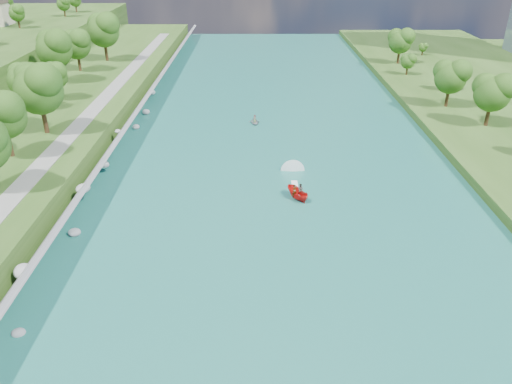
{
  "coord_description": "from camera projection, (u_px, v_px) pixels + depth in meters",
  "views": [
    {
      "loc": [
        -3.03,
        -47.6,
        31.54
      ],
      "look_at": [
        -2.95,
        9.09,
        2.5
      ],
      "focal_mm": 35.0,
      "sensor_mm": 36.0,
      "label": 1
    }
  ],
  "objects": [
    {
      "name": "motorboat",
      "position": [
        296.0,
        189.0,
        68.32
      ],
      "size": [
        3.6,
        18.94,
        2.23
      ],
      "rotation": [
        0.0,
        0.0,
        3.68
      ],
      "color": "red",
      "rests_on": "river_water"
    },
    {
      "name": "ground",
      "position": [
        282.0,
        248.0,
        56.75
      ],
      "size": [
        260.0,
        260.0,
        0.0
      ],
      "primitive_type": "plane",
      "color": "#2D5119",
      "rests_on": "ground"
    },
    {
      "name": "river_water",
      "position": [
        276.0,
        173.0,
        74.52
      ],
      "size": [
        55.0,
        240.0,
        0.1
      ],
      "primitive_type": "cube",
      "color": "#196257",
      "rests_on": "ground"
    },
    {
      "name": "trees_ridge",
      "position": [
        9.0,
        11.0,
        137.18
      ],
      "size": [
        18.22,
        62.88,
        10.51
      ],
      "color": "#284B14",
      "rests_on": "ridge_west"
    },
    {
      "name": "raft",
      "position": [
        255.0,
        122.0,
        94.14
      ],
      "size": [
        2.42,
        3.17,
        1.65
      ],
      "rotation": [
        0.0,
        0.0,
        0.11
      ],
      "color": "gray",
      "rests_on": "river_water"
    },
    {
      "name": "riprap_bank",
      "position": [
        100.0,
        165.0,
        72.86
      ],
      "size": [
        4.27,
        236.0,
        4.07
      ],
      "color": "slate",
      "rests_on": "ground"
    },
    {
      "name": "riverside_path",
      "position": [
        54.0,
        152.0,
        72.89
      ],
      "size": [
        3.0,
        200.0,
        0.1
      ],
      "primitive_type": "cube",
      "color": "gray",
      "rests_on": "berm_west"
    },
    {
      "name": "trees_east",
      "position": [
        505.0,
        112.0,
        80.92
      ],
      "size": [
        15.6,
        140.38,
        11.13
      ],
      "color": "#284B14",
      "rests_on": "berm_east"
    }
  ]
}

